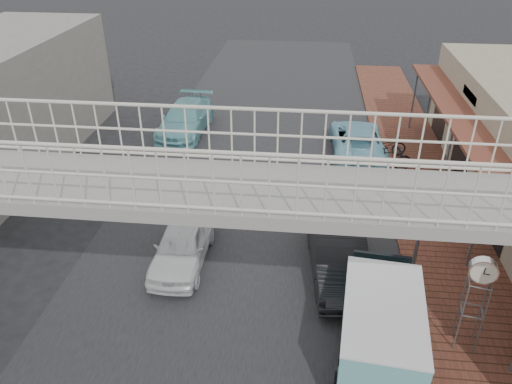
% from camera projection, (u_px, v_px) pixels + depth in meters
% --- Properties ---
extents(ground, '(120.00, 120.00, 0.00)m').
position_uv_depth(ground, '(237.00, 273.00, 14.98)').
color(ground, black).
rests_on(ground, ground).
extents(road_strip, '(10.00, 60.00, 0.01)m').
position_uv_depth(road_strip, '(237.00, 273.00, 14.98)').
color(road_strip, black).
rests_on(road_strip, ground).
extents(sidewalk, '(3.00, 40.00, 0.10)m').
position_uv_depth(sidewalk, '(439.00, 229.00, 16.94)').
color(sidewalk, brown).
rests_on(sidewalk, ground).
extents(footbridge, '(16.40, 2.40, 6.34)m').
position_uv_depth(footbridge, '(206.00, 275.00, 9.95)').
color(footbridge, gray).
rests_on(footbridge, ground).
extents(white_hatchback, '(1.53, 3.75, 1.27)m').
position_uv_depth(white_hatchback, '(182.00, 244.00, 15.19)').
color(white_hatchback, white).
rests_on(white_hatchback, ground).
extents(dark_sedan, '(1.94, 4.46, 1.43)m').
position_uv_depth(dark_sedan, '(338.00, 253.00, 14.64)').
color(dark_sedan, black).
rests_on(dark_sedan, ground).
extents(angkot_curb, '(2.32, 4.80, 1.32)m').
position_uv_depth(angkot_curb, '(357.00, 139.00, 21.97)').
color(angkot_curb, '#76B6CC').
rests_on(angkot_curb, ground).
extents(angkot_far, '(2.20, 4.96, 1.42)m').
position_uv_depth(angkot_far, '(185.00, 119.00, 23.99)').
color(angkot_far, '#65A8B0').
rests_on(angkot_far, ground).
extents(angkot_van, '(2.20, 4.16, 1.96)m').
position_uv_depth(angkot_van, '(381.00, 323.00, 11.47)').
color(angkot_van, black).
rests_on(angkot_van, ground).
extents(motorcycle_near, '(1.88, 0.86, 0.95)m').
position_uv_depth(motorcycle_near, '(385.00, 145.00, 21.62)').
color(motorcycle_near, black).
rests_on(motorcycle_near, sidewalk).
extents(motorcycle_far, '(1.91, 1.00, 1.10)m').
position_uv_depth(motorcycle_far, '(390.00, 160.00, 20.21)').
color(motorcycle_far, black).
rests_on(motorcycle_far, sidewalk).
extents(street_clock, '(0.67, 0.59, 2.63)m').
position_uv_depth(street_clock, '(482.00, 275.00, 11.34)').
color(street_clock, '#59595B').
rests_on(street_clock, sidewalk).
extents(arrow_sign, '(1.94, 1.31, 3.21)m').
position_uv_depth(arrow_sign, '(457.00, 205.00, 13.22)').
color(arrow_sign, '#59595B').
rests_on(arrow_sign, sidewalk).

